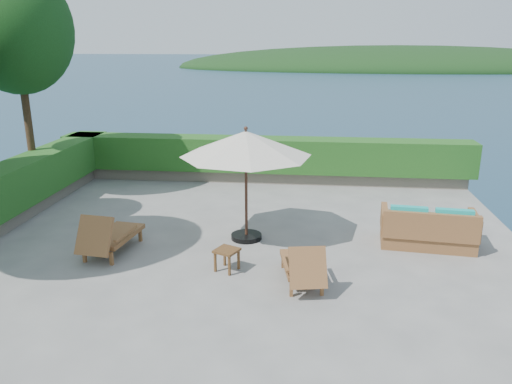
# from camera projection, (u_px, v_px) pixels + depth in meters

# --- Properties ---
(ground) EXTENTS (12.00, 12.00, 0.00)m
(ground) POSITION_uv_depth(u_px,v_px,m) (237.00, 255.00, 10.04)
(ground) COLOR gray
(ground) RESTS_ON ground
(foundation) EXTENTS (12.00, 12.00, 3.00)m
(foundation) POSITION_uv_depth(u_px,v_px,m) (238.00, 323.00, 10.49)
(foundation) COLOR #514940
(foundation) RESTS_ON ocean
(ocean) EXTENTS (600.00, 600.00, 0.00)m
(ocean) POSITION_uv_depth(u_px,v_px,m) (238.00, 381.00, 10.91)
(ocean) COLOR #152D42
(ocean) RESTS_ON ground
(offshore_island) EXTENTS (126.00, 57.60, 12.60)m
(offshore_island) POSITION_uv_depth(u_px,v_px,m) (396.00, 68.00, 141.55)
(offshore_island) COLOR black
(offshore_island) RESTS_ON ocean
(planter_wall_far) EXTENTS (12.00, 0.60, 0.36)m
(planter_wall_far) POSITION_uv_depth(u_px,v_px,m) (263.00, 176.00, 15.32)
(planter_wall_far) COLOR gray
(planter_wall_far) RESTS_ON ground
(hedge_far) EXTENTS (12.40, 0.90, 1.00)m
(hedge_far) POSITION_uv_depth(u_px,v_px,m) (263.00, 154.00, 15.13)
(hedge_far) COLOR #124012
(hedge_far) RESTS_ON planter_wall_far
(tree_far) EXTENTS (2.80, 2.80, 6.03)m
(tree_far) POSITION_uv_depth(u_px,v_px,m) (16.00, 30.00, 12.44)
(tree_far) COLOR #49311C
(tree_far) RESTS_ON ground
(patio_umbrella) EXTENTS (3.24, 3.24, 2.47)m
(patio_umbrella) POSITION_uv_depth(u_px,v_px,m) (246.00, 145.00, 10.28)
(patio_umbrella) COLOR black
(patio_umbrella) RESTS_ON ground
(lounge_left) EXTENTS (0.88, 1.73, 0.96)m
(lounge_left) POSITION_uv_depth(u_px,v_px,m) (109.00, 236.00, 9.98)
(lounge_left) COLOR brown
(lounge_left) RESTS_ON ground
(lounge_right) EXTENTS (0.88, 1.60, 0.87)m
(lounge_right) POSITION_uv_depth(u_px,v_px,m) (303.00, 265.00, 8.73)
(lounge_right) COLOR brown
(lounge_right) RESTS_ON ground
(side_table) EXTENTS (0.53, 0.53, 0.43)m
(side_table) POSITION_uv_depth(u_px,v_px,m) (227.00, 253.00, 9.27)
(side_table) COLOR brown
(side_table) RESTS_ON ground
(wicker_loveseat) EXTENTS (2.00, 1.17, 0.94)m
(wicker_loveseat) POSITION_uv_depth(u_px,v_px,m) (428.00, 230.00, 10.38)
(wicker_loveseat) COLOR brown
(wicker_loveseat) RESTS_ON ground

